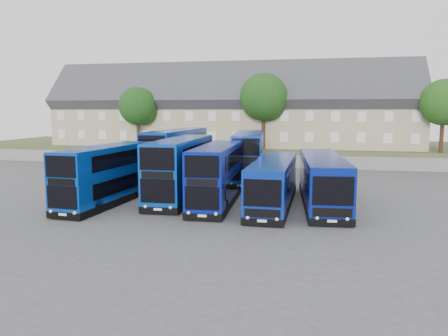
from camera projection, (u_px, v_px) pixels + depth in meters
ground at (189, 211)px, 29.27m from camera, size 120.00×120.00×0.00m
retaining_wall at (245, 160)px, 52.46m from camera, size 70.00×0.40×1.50m
earth_bank at (256, 151)px, 62.13m from camera, size 80.00×20.00×2.00m
terrace_row at (230, 111)px, 58.12m from camera, size 48.00×10.40×11.20m
dd_front_left at (107, 176)px, 31.50m from camera, size 3.13×10.62×4.16m
dd_front_mid at (181, 169)px, 33.45m from camera, size 3.00×11.55×4.56m
dd_front_right at (217, 176)px, 31.36m from camera, size 2.93×10.73×4.22m
dd_rear_left at (176, 155)px, 42.90m from camera, size 3.22×12.16×4.80m
dd_rear_right at (249, 157)px, 42.27m from camera, size 3.81×11.70×4.57m
coach_east_a at (273, 183)px, 30.81m from camera, size 2.69×12.03×3.28m
coach_east_b at (322, 181)px, 31.21m from camera, size 3.66×12.90×3.48m
tree_west at (139, 108)px, 55.50m from camera, size 4.80×4.80×7.65m
tree_mid at (265, 99)px, 52.61m from camera, size 5.76×5.76×9.18m
tree_east at (445, 104)px, 48.17m from camera, size 5.12×5.12×8.16m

